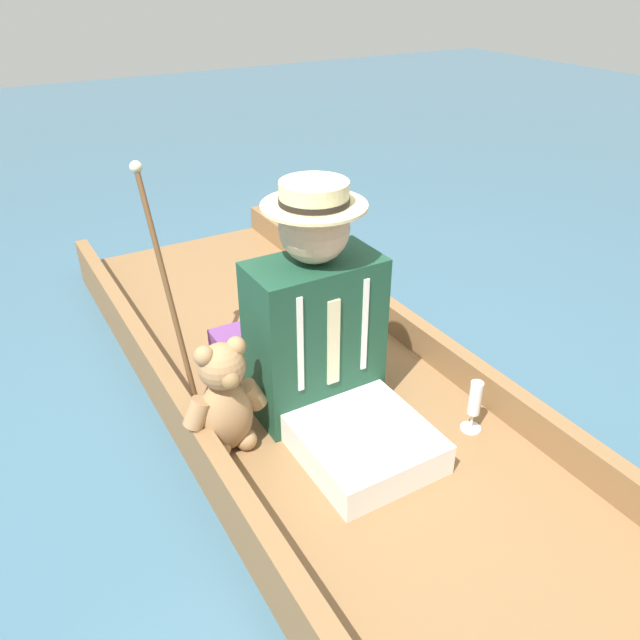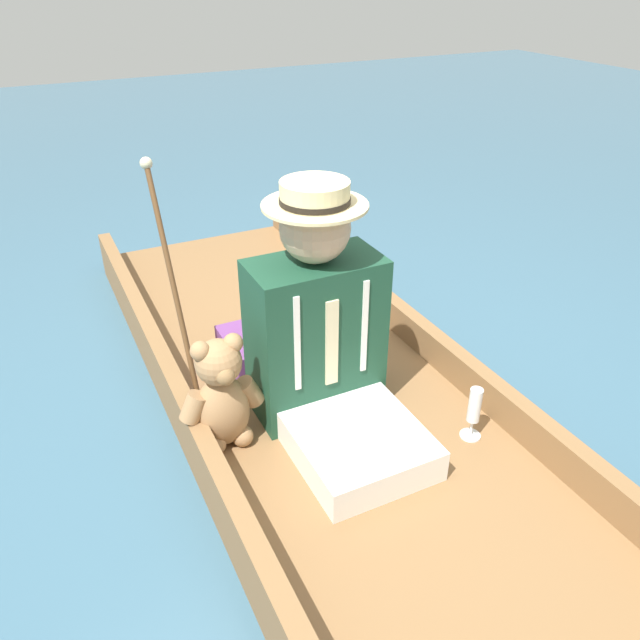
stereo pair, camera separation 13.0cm
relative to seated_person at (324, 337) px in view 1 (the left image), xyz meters
name	(u,v)px [view 1 (the left image)]	position (x,y,z in m)	size (l,w,h in m)	color
ground_plane	(322,416)	(-0.05, -0.09, -0.42)	(16.00, 16.00, 0.00)	#385B70
punt_boat	(322,403)	(-0.05, -0.09, -0.35)	(1.06, 3.27, 0.23)	brown
seat_cushion	(269,348)	(0.03, -0.38, -0.24)	(0.40, 0.28, 0.15)	#6B3875
seated_person	(324,337)	(0.00, 0.00, 0.00)	(0.44, 0.69, 0.83)	white
teddy_bear	(225,400)	(0.36, -0.01, -0.13)	(0.29, 0.17, 0.41)	#9E754C
wine_glass	(475,402)	(-0.39, 0.33, -0.20)	(0.07, 0.07, 0.20)	silver
walking_cane	(162,269)	(0.39, -0.45, 0.16)	(0.04, 0.41, 0.82)	brown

